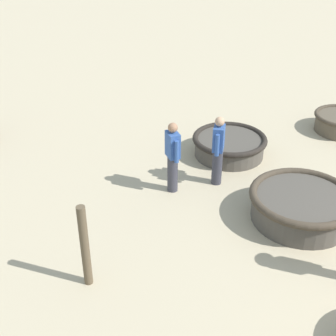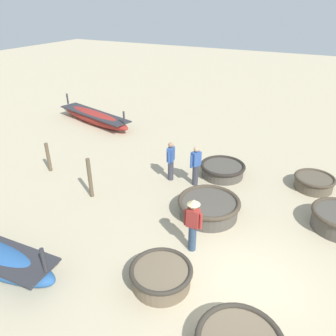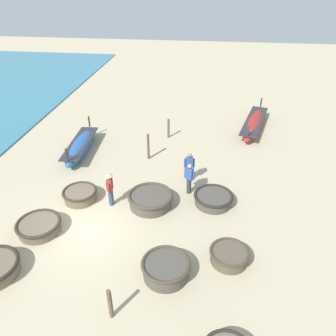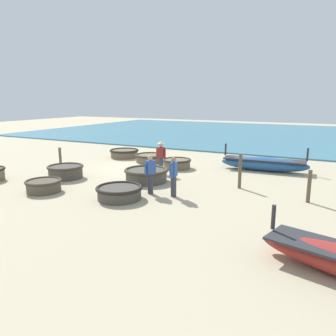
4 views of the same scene
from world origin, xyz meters
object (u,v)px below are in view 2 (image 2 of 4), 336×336
(long_boat_white_hull, at_px, (94,117))
(coracle_weathered, at_px, (314,182))
(mooring_post_inland, at_px, (48,157))
(mooring_post_mid_beach, at_px, (90,178))
(coracle_center, at_px, (222,169))
(fisherman_standing_left, at_px, (196,165))
(coracle_front_right, at_px, (209,207))
(coracle_far_right, at_px, (161,275))
(fisherman_by_coracle, at_px, (171,160))
(fisherman_with_hat, at_px, (193,222))

(long_boat_white_hull, bearing_deg, coracle_weathered, -99.56)
(long_boat_white_hull, height_order, mooring_post_inland, long_boat_white_hull)
(coracle_weathered, xyz_separation_m, mooring_post_mid_beach, (-4.21, 7.00, 0.48))
(coracle_center, relative_size, mooring_post_inland, 1.46)
(mooring_post_mid_beach, bearing_deg, fisherman_standing_left, -50.34)
(long_boat_white_hull, bearing_deg, fisherman_standing_left, -115.79)
(coracle_front_right, xyz_separation_m, coracle_far_right, (-3.27, -0.01, -0.04))
(coracle_weathered, xyz_separation_m, coracle_center, (-0.60, 3.34, 0.01))
(fisherman_by_coracle, bearing_deg, long_boat_white_hull, 60.52)
(coracle_far_right, height_order, fisherman_by_coracle, fisherman_by_coracle)
(coracle_front_right, xyz_separation_m, long_boat_white_hull, (5.37, 8.90, 0.03))
(coracle_center, xyz_separation_m, fisherman_standing_left, (-1.16, 0.69, 0.56))
(coracle_front_right, distance_m, coracle_far_right, 3.27)
(coracle_far_right, bearing_deg, coracle_front_right, 0.09)
(coracle_center, relative_size, fisherman_by_coracle, 1.13)
(coracle_far_right, bearing_deg, coracle_center, 4.54)
(coracle_weathered, distance_m, coracle_center, 3.40)
(coracle_far_right, distance_m, mooring_post_inland, 7.62)
(coracle_far_right, distance_m, long_boat_white_hull, 12.40)
(coracle_weathered, relative_size, coracle_far_right, 0.93)
(coracle_center, bearing_deg, fisherman_standing_left, 149.07)
(coracle_front_right, height_order, fisherman_standing_left, fisherman_standing_left)
(coracle_weathered, relative_size, fisherman_by_coracle, 0.93)
(coracle_front_right, bearing_deg, mooring_post_inland, 90.41)
(coracle_front_right, distance_m, fisherman_standing_left, 2.07)
(coracle_weathered, bearing_deg, fisherman_standing_left, 113.48)
(fisherman_with_hat, bearing_deg, fisherman_standing_left, 21.66)
(fisherman_by_coracle, height_order, fisherman_standing_left, same)
(fisherman_standing_left, distance_m, mooring_post_mid_beach, 3.85)
(long_boat_white_hull, xyz_separation_m, fisherman_with_hat, (-7.12, -9.07, 0.60))
(fisherman_standing_left, bearing_deg, fisherman_with_hat, -158.34)
(coracle_front_right, relative_size, fisherman_with_hat, 1.21)
(long_boat_white_hull, relative_size, fisherman_with_hat, 3.38)
(coracle_far_right, height_order, mooring_post_mid_beach, mooring_post_mid_beach)
(mooring_post_inland, bearing_deg, coracle_far_right, -114.99)
(fisherman_with_hat, xyz_separation_m, fisherman_standing_left, (3.38, 1.34, -0.12))
(fisherman_standing_left, height_order, mooring_post_inland, fisherman_standing_left)
(fisherman_by_coracle, bearing_deg, coracle_far_right, -155.77)
(coracle_weathered, bearing_deg, coracle_far_right, 156.70)
(long_boat_white_hull, xyz_separation_m, mooring_post_inland, (-5.42, -2.00, 0.25))
(coracle_weathered, relative_size, coracle_front_right, 0.72)
(coracle_front_right, bearing_deg, mooring_post_mid_beach, 101.31)
(fisherman_with_hat, distance_m, mooring_post_inland, 7.28)
(coracle_center, distance_m, long_boat_white_hull, 8.81)
(coracle_front_right, distance_m, mooring_post_mid_beach, 4.23)
(coracle_far_right, bearing_deg, long_boat_white_hull, 45.89)
(fisherman_standing_left, distance_m, mooring_post_inland, 5.97)
(fisherman_by_coracle, distance_m, fisherman_standing_left, 1.00)
(fisherman_by_coracle, bearing_deg, mooring_post_inland, 108.78)
(coracle_front_right, distance_m, fisherman_with_hat, 1.87)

